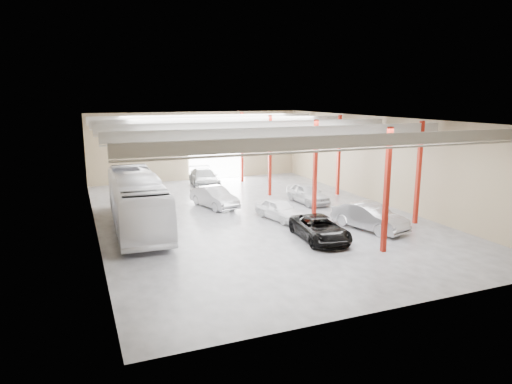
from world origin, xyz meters
TOP-DOWN VIEW (x-y plane):
  - depot_shell at (0.13, 0.48)m, footprint 22.12×32.12m
  - coach_bus at (-8.35, 0.21)m, footprint 3.43×12.97m
  - black_sedan at (1.54, -6.80)m, footprint 2.89×5.39m
  - car_row_a at (1.24, -1.60)m, footprint 2.60×4.51m
  - car_row_b at (-2.00, 3.60)m, footprint 2.96×5.20m
  - car_row_c at (-0.48, 12.00)m, footprint 3.01×6.13m
  - car_right_near at (5.67, -6.05)m, footprint 3.22×5.53m
  - car_right_far at (5.50, 2.14)m, footprint 2.11×4.76m

SIDE VIEW (x-z plane):
  - black_sedan at x=1.54m, z-range 0.00..1.44m
  - car_row_a at x=1.24m, z-range 0.00..1.45m
  - car_right_far at x=5.50m, z-range 0.00..1.59m
  - car_row_b at x=-2.00m, z-range 0.00..1.62m
  - car_row_c at x=-0.48m, z-range 0.00..1.72m
  - car_right_near at x=5.67m, z-range 0.00..1.72m
  - coach_bus at x=-8.35m, z-range 0.00..3.59m
  - depot_shell at x=0.13m, z-range 1.44..8.51m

